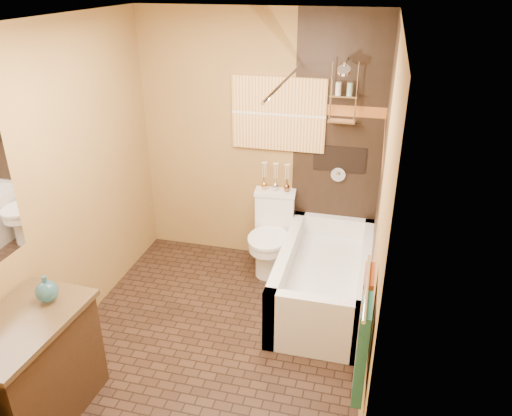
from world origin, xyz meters
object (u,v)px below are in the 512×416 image
(sunset_painting, at_px, (279,114))
(bathtub, at_px, (324,283))
(toilet, at_px, (271,234))
(vanity, at_px, (31,370))

(sunset_painting, distance_m, bathtub, 1.63)
(sunset_painting, relative_size, toilet, 1.13)
(toilet, bearing_deg, vanity, -122.48)
(bathtub, bearing_deg, toilet, 142.50)
(sunset_painting, bearing_deg, toilet, -90.00)
(vanity, bearing_deg, bathtub, 48.40)
(bathtub, distance_m, toilet, 0.78)
(sunset_painting, xyz_separation_m, toilet, (0.00, -0.26, -1.15))
(bathtub, height_order, vanity, vanity)
(bathtub, bearing_deg, sunset_painting, 129.61)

